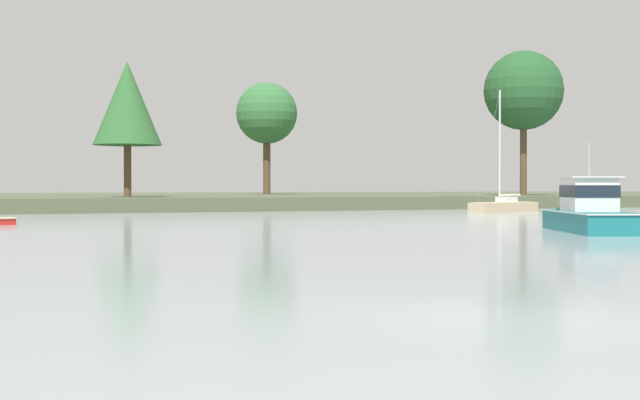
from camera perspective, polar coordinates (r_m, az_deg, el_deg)
name	(u,v)px	position (r m, az deg, el deg)	size (l,w,h in m)	color
ground_plane	(503,319)	(14.31, 11.58, -7.40)	(428.84, 428.84, 0.00)	#939EA3
far_shore_bank	(46,200)	(95.50, -17.00, -0.03)	(192.98, 54.52, 1.12)	#4C563D
sailboat_sand	(504,209)	(71.35, 11.61, -0.58)	(6.91, 3.79, 10.00)	tan
cruiser_teal	(585,219)	(42.71, 16.48, -1.14)	(5.45, 8.94, 4.91)	#196B70
dinghy_green	(598,213)	(66.65, 17.24, -0.81)	(2.77, 1.87, 0.38)	#236B3D
shore_tree_inland_b	(127,104)	(76.27, -12.15, 6.00)	(5.66, 5.66, 11.24)	brown
shore_tree_center	(524,91)	(90.38, 12.82, 6.78)	(7.74, 7.74, 14.13)	brown
shore_tree_right	(267,114)	(98.16, -3.40, 5.49)	(6.67, 6.67, 12.18)	brown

